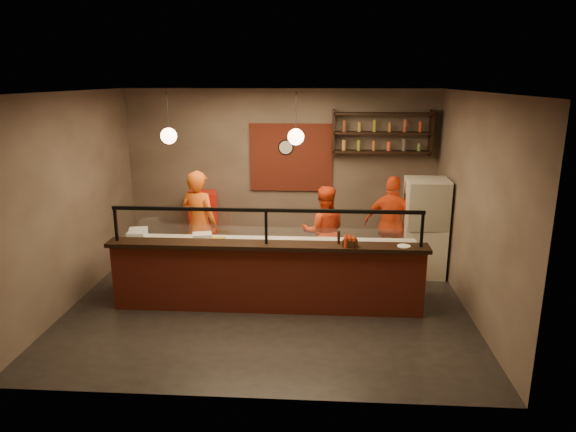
# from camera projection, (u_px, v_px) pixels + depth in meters

# --- Properties ---
(floor) EXTENTS (6.00, 6.00, 0.00)m
(floor) POSITION_uv_depth(u_px,v_px,m) (269.00, 302.00, 8.02)
(floor) COLOR black
(floor) RESTS_ON ground
(ceiling) EXTENTS (6.00, 6.00, 0.00)m
(ceiling) POSITION_uv_depth(u_px,v_px,m) (267.00, 92.00, 7.19)
(ceiling) COLOR #3D332F
(ceiling) RESTS_ON wall_back
(wall_back) EXTENTS (6.00, 0.00, 6.00)m
(wall_back) POSITION_uv_depth(u_px,v_px,m) (281.00, 173.00, 10.02)
(wall_back) COLOR #766356
(wall_back) RESTS_ON floor
(wall_left) EXTENTS (0.00, 5.00, 5.00)m
(wall_left) POSITION_uv_depth(u_px,v_px,m) (72.00, 200.00, 7.79)
(wall_left) COLOR #766356
(wall_left) RESTS_ON floor
(wall_right) EXTENTS (0.00, 5.00, 5.00)m
(wall_right) POSITION_uv_depth(u_px,v_px,m) (474.00, 206.00, 7.42)
(wall_right) COLOR #766356
(wall_right) RESTS_ON floor
(wall_front) EXTENTS (6.00, 0.00, 6.00)m
(wall_front) POSITION_uv_depth(u_px,v_px,m) (243.00, 260.00, 5.20)
(wall_front) COLOR #766356
(wall_front) RESTS_ON floor
(brick_patch) EXTENTS (1.60, 0.04, 1.30)m
(brick_patch) POSITION_uv_depth(u_px,v_px,m) (291.00, 158.00, 9.90)
(brick_patch) COLOR maroon
(brick_patch) RESTS_ON wall_back
(service_counter) EXTENTS (4.60, 0.25, 1.00)m
(service_counter) POSITION_uv_depth(u_px,v_px,m) (267.00, 279.00, 7.60)
(service_counter) COLOR maroon
(service_counter) RESTS_ON floor
(counter_ledge) EXTENTS (4.70, 0.37, 0.06)m
(counter_ledge) POSITION_uv_depth(u_px,v_px,m) (266.00, 245.00, 7.47)
(counter_ledge) COLOR black
(counter_ledge) RESTS_ON service_counter
(worktop_cabinet) EXTENTS (4.60, 0.75, 0.85)m
(worktop_cabinet) POSITION_uv_depth(u_px,v_px,m) (270.00, 272.00, 8.11)
(worktop_cabinet) COLOR gray
(worktop_cabinet) RESTS_ON floor
(worktop) EXTENTS (4.60, 0.75, 0.05)m
(worktop) POSITION_uv_depth(u_px,v_px,m) (270.00, 245.00, 7.99)
(worktop) COLOR silver
(worktop) RESTS_ON worktop_cabinet
(sneeze_guard) EXTENTS (4.50, 0.05, 0.52)m
(sneeze_guard) POSITION_uv_depth(u_px,v_px,m) (266.00, 223.00, 7.38)
(sneeze_guard) COLOR white
(sneeze_guard) RESTS_ON counter_ledge
(wall_shelving) EXTENTS (1.84, 0.28, 0.85)m
(wall_shelving) POSITION_uv_depth(u_px,v_px,m) (382.00, 133.00, 9.52)
(wall_shelving) COLOR black
(wall_shelving) RESTS_ON wall_back
(wall_clock) EXTENTS (0.30, 0.04, 0.30)m
(wall_clock) POSITION_uv_depth(u_px,v_px,m) (286.00, 147.00, 9.84)
(wall_clock) COLOR black
(wall_clock) RESTS_ON wall_back
(pendant_left) EXTENTS (0.24, 0.24, 0.77)m
(pendant_left) POSITION_uv_depth(u_px,v_px,m) (169.00, 136.00, 7.64)
(pendant_left) COLOR black
(pendant_left) RESTS_ON ceiling
(pendant_right) EXTENTS (0.24, 0.24, 0.77)m
(pendant_right) POSITION_uv_depth(u_px,v_px,m) (296.00, 137.00, 7.53)
(pendant_right) COLOR black
(pendant_right) RESTS_ON ceiling
(cook_left) EXTENTS (0.80, 0.67, 1.88)m
(cook_left) POSITION_uv_depth(u_px,v_px,m) (199.00, 224.00, 8.90)
(cook_left) COLOR #DB5814
(cook_left) RESTS_ON floor
(cook_mid) EXTENTS (0.83, 0.67, 1.61)m
(cook_mid) POSITION_uv_depth(u_px,v_px,m) (324.00, 232.00, 8.90)
(cook_mid) COLOR red
(cook_mid) RESTS_ON floor
(cook_right) EXTENTS (1.11, 0.81, 1.76)m
(cook_right) POSITION_uv_depth(u_px,v_px,m) (392.00, 225.00, 9.03)
(cook_right) COLOR #E14015
(cook_right) RESTS_ON floor
(fridge) EXTENTS (0.74, 0.70, 1.72)m
(fridge) POSITION_uv_depth(u_px,v_px,m) (424.00, 228.00, 8.94)
(fridge) COLOR beige
(fridge) RESTS_ON floor
(red_cooler) EXTENTS (0.63, 0.60, 1.26)m
(red_cooler) POSITION_uv_depth(u_px,v_px,m) (204.00, 224.00, 10.02)
(red_cooler) COLOR red
(red_cooler) RESTS_ON floor
(pizza_dough) EXTENTS (0.70, 0.70, 0.01)m
(pizza_dough) POSITION_uv_depth(u_px,v_px,m) (284.00, 243.00, 7.98)
(pizza_dough) COLOR beige
(pizza_dough) RESTS_ON worktop
(prep_tub_a) EXTENTS (0.28, 0.23, 0.14)m
(prep_tub_a) POSITION_uv_depth(u_px,v_px,m) (137.00, 236.00, 8.12)
(prep_tub_a) COLOR silver
(prep_tub_a) RESTS_ON worktop
(prep_tub_b) EXTENTS (0.33, 0.29, 0.14)m
(prep_tub_b) POSITION_uv_depth(u_px,v_px,m) (139.00, 233.00, 8.28)
(prep_tub_b) COLOR white
(prep_tub_b) RESTS_ON worktop
(prep_tub_c) EXTENTS (0.34, 0.29, 0.15)m
(prep_tub_c) POSITION_uv_depth(u_px,v_px,m) (202.00, 238.00, 8.00)
(prep_tub_c) COLOR silver
(prep_tub_c) RESTS_ON worktop
(rolling_pin) EXTENTS (0.35, 0.08, 0.06)m
(rolling_pin) POSITION_uv_depth(u_px,v_px,m) (215.00, 238.00, 8.14)
(rolling_pin) COLOR gold
(rolling_pin) RESTS_ON worktop
(condiment_caddy) EXTENTS (0.22, 0.20, 0.10)m
(condiment_caddy) POSITION_uv_depth(u_px,v_px,m) (350.00, 243.00, 7.31)
(condiment_caddy) COLOR black
(condiment_caddy) RESTS_ON counter_ledge
(pepper_mill) EXTENTS (0.05, 0.05, 0.19)m
(pepper_mill) POSITION_uv_depth(u_px,v_px,m) (339.00, 237.00, 7.43)
(pepper_mill) COLOR black
(pepper_mill) RESTS_ON counter_ledge
(small_plate) EXTENTS (0.24, 0.24, 0.01)m
(small_plate) POSITION_uv_depth(u_px,v_px,m) (404.00, 246.00, 7.32)
(small_plate) COLOR white
(small_plate) RESTS_ON counter_ledge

